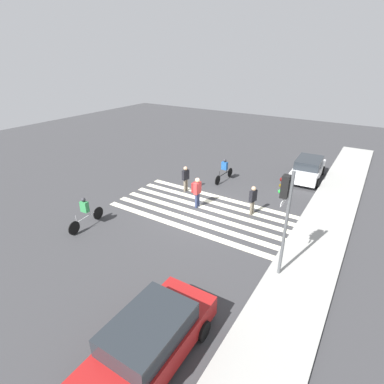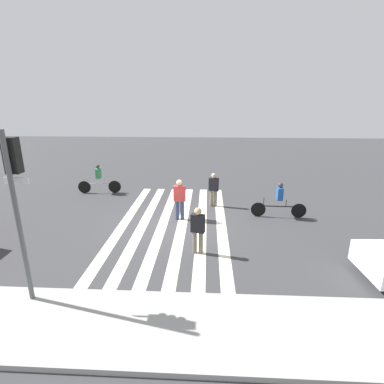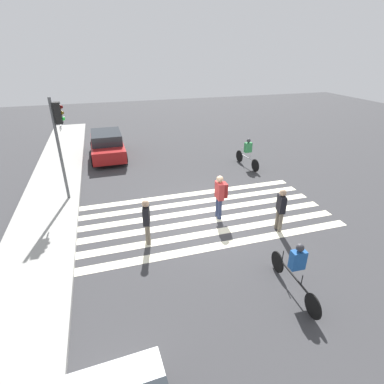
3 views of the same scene
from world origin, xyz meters
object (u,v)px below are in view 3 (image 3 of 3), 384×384
at_px(pedestrian_adult_yellow_jacket, 147,219).
at_px(cyclist_far_lane, 296,267).
at_px(pedestrian_adult_blue_shirt, 220,194).
at_px(traffic_light, 59,131).
at_px(pedestrian_child_with_backpack, 281,208).
at_px(cyclist_mid_street, 248,152).
at_px(car_parked_dark_suv, 107,145).

relative_size(pedestrian_adult_yellow_jacket, cyclist_far_lane, 0.68).
bearing_deg(pedestrian_adult_blue_shirt, traffic_light, 62.10).
bearing_deg(pedestrian_child_with_backpack, cyclist_mid_street, -3.15).
relative_size(pedestrian_child_with_backpack, cyclist_far_lane, 0.69).
relative_size(traffic_light, cyclist_far_lane, 1.83).
relative_size(cyclist_mid_street, cyclist_far_lane, 0.97).
bearing_deg(traffic_light, pedestrian_adult_blue_shirt, -119.93).
relative_size(traffic_light, cyclist_mid_street, 1.89).
xyz_separation_m(pedestrian_adult_blue_shirt, cyclist_mid_street, (4.90, -3.63, -0.19)).
bearing_deg(cyclist_mid_street, car_parked_dark_suv, 56.04).
distance_m(cyclist_mid_street, car_parked_dark_suv, 8.57).
xyz_separation_m(pedestrian_adult_blue_shirt, cyclist_far_lane, (-4.42, -0.46, -0.20)).
xyz_separation_m(pedestrian_child_with_backpack, cyclist_far_lane, (-2.90, 1.31, -0.09)).
relative_size(pedestrian_adult_yellow_jacket, car_parked_dark_suv, 0.36).
distance_m(pedestrian_adult_yellow_jacket, car_parked_dark_suv, 9.87).
distance_m(pedestrian_adult_blue_shirt, cyclist_mid_street, 6.10).
bearing_deg(car_parked_dark_suv, cyclist_far_lane, -162.37).
bearing_deg(cyclist_far_lane, cyclist_mid_street, -16.54).
relative_size(pedestrian_child_with_backpack, car_parked_dark_suv, 0.36).
xyz_separation_m(traffic_light, pedestrian_adult_blue_shirt, (-3.34, -5.79, -2.08)).
height_order(pedestrian_adult_yellow_jacket, cyclist_far_lane, pedestrian_adult_yellow_jacket).
bearing_deg(cyclist_mid_street, pedestrian_adult_yellow_jacket, 125.09).
relative_size(pedestrian_adult_yellow_jacket, cyclist_mid_street, 0.70).
distance_m(traffic_light, cyclist_far_lane, 10.22).
height_order(pedestrian_adult_blue_shirt, cyclist_mid_street, pedestrian_adult_blue_shirt).
bearing_deg(cyclist_mid_street, pedestrian_child_with_backpack, 157.94).
bearing_deg(car_parked_dark_suv, pedestrian_child_with_backpack, -151.97).
bearing_deg(cyclist_far_lane, traffic_light, 41.12).
bearing_deg(pedestrian_child_with_backpack, pedestrian_adult_blue_shirt, 62.41).
distance_m(pedestrian_adult_blue_shirt, pedestrian_adult_yellow_jacket, 3.18).
height_order(cyclist_far_lane, car_parked_dark_suv, cyclist_far_lane).
relative_size(traffic_light, pedestrian_adult_blue_shirt, 2.47).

